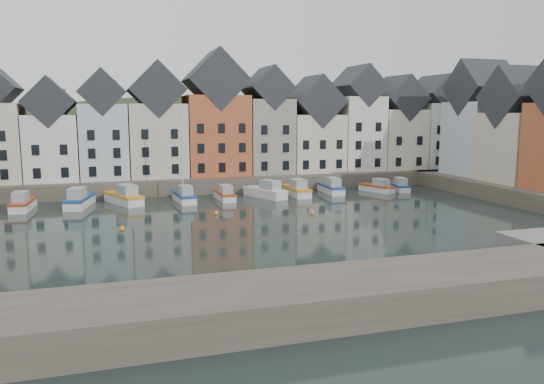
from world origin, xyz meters
name	(u,v)px	position (x,y,z in m)	size (l,w,h in m)	color
ground	(274,227)	(0.00, 0.00, 0.00)	(260.00, 260.00, 0.00)	black
far_quay	(214,179)	(0.00, 30.00, 1.00)	(90.00, 16.00, 2.00)	#473E36
near_wall	(216,309)	(-10.00, -22.00, 1.00)	(50.00, 6.00, 2.00)	#473E36
hillside	(190,257)	(0.02, 56.00, -17.96)	(153.60, 70.40, 64.00)	#1D2F17
far_terrace	(237,127)	(3.21, 28.00, 8.88)	(72.37, 8.16, 17.78)	beige
right_terrace	(522,128)	(36.00, 8.07, 8.91)	(8.30, 24.25, 16.36)	silver
mooring_buoys	(221,218)	(-4.00, 5.33, 0.15)	(20.50, 5.50, 0.50)	orange
boat_a	(23,204)	(-24.45, 17.15, 0.72)	(2.37, 6.40, 2.41)	silver
boat_b	(79,200)	(-18.40, 17.21, 0.78)	(3.52, 7.11, 2.62)	silver
boat_c	(124,198)	(-13.30, 17.72, 0.80)	(4.71, 7.30, 2.69)	silver
boat_d	(184,196)	(-6.19, 16.98, 0.76)	(2.35, 6.25, 11.71)	silver
boat_e	(225,195)	(-1.08, 17.12, 0.65)	(1.87, 5.69, 2.17)	silver
boat_f	(266,192)	(4.41, 17.28, 0.77)	(4.62, 6.97, 2.57)	silver
boat_g	(296,190)	(8.63, 17.51, 0.76)	(2.25, 6.67, 2.54)	silver
boat_h	(331,188)	(14.02, 18.28, 0.72)	(2.35, 6.39, 2.41)	silver
boat_i	(377,187)	(20.58, 17.41, 0.63)	(3.34, 5.74, 2.11)	silver
boat_j	(399,186)	(23.99, 17.51, 0.63)	(2.73, 5.73, 2.11)	silver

